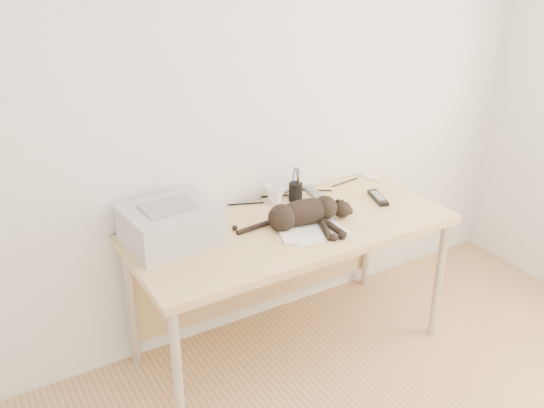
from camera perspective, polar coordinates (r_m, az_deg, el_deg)
wall_back at (r=3.06m, az=-1.68°, el=10.05°), size 3.50×0.00×3.50m
desk at (r=3.09m, az=0.95°, el=-3.60°), size 1.60×0.70×0.74m
printer at (r=2.81m, az=-9.57°, el=-1.92°), size 0.42×0.37×0.19m
papers at (r=2.91m, az=3.85°, el=-2.59°), size 0.35×0.28×0.01m
cat at (r=2.95m, az=2.85°, el=-0.96°), size 0.59×0.32×0.14m
mug at (r=3.19m, az=0.26°, el=0.93°), size 0.14×0.14×0.09m
pen_cup at (r=3.21m, az=2.23°, el=1.18°), size 0.07×0.07×0.18m
remote_grey at (r=3.30m, az=3.96°, el=1.05°), size 0.08×0.19×0.02m
remote_black at (r=3.29m, az=9.95°, el=0.59°), size 0.11×0.19×0.02m
mouse at (r=3.56m, az=9.27°, el=2.73°), size 0.10×0.13×0.04m
cable_tangle at (r=3.20m, az=-1.12°, el=0.24°), size 1.36×0.08×0.01m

